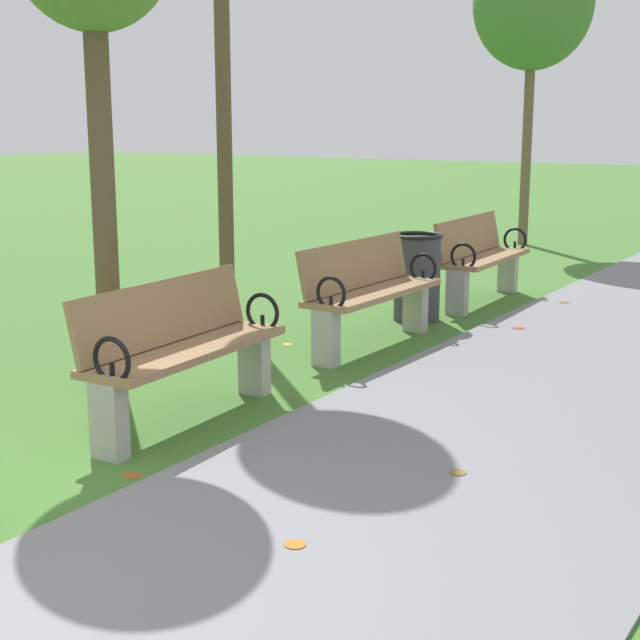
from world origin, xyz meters
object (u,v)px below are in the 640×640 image
park_bench_2 (182,348)px  park_bench_3 (369,291)px  park_bench_4 (480,257)px  trash_bin (417,277)px  tree_4 (533,4)px

park_bench_2 → park_bench_3: same height
park_bench_2 → park_bench_4: bearing=90.0°
park_bench_4 → trash_bin: (-0.15, -1.17, -0.06)m
park_bench_2 → park_bench_4: size_ratio=1.00×
park_bench_2 → trash_bin: size_ratio=1.93×
park_bench_4 → tree_4: bearing=105.3°
tree_4 → trash_bin: (1.17, -5.96, -3.15)m
park_bench_2 → park_bench_3: bearing=90.0°
park_bench_4 → park_bench_2: bearing=-90.0°
park_bench_3 → park_bench_4: (0.00, 2.36, 0.00)m
park_bench_3 → park_bench_4: size_ratio=1.00×
park_bench_4 → trash_bin: 1.18m
park_bench_2 → tree_4: size_ratio=0.35×
park_bench_2 → park_bench_4: 4.75m
park_bench_2 → tree_4: (-1.31, 9.54, 3.09)m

